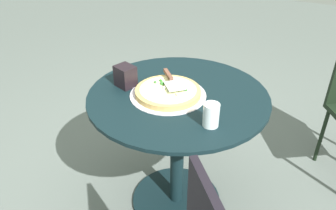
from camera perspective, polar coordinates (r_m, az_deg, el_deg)
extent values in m
plane|color=#58615C|center=(2.04, 1.41, -15.86)|extent=(10.00, 10.00, 0.00)
cylinder|color=black|center=(1.59, 1.74, 1.63)|extent=(0.87, 0.87, 0.02)
cylinder|color=black|center=(1.79, 1.56, -8.10)|extent=(0.07, 0.07, 0.68)
cylinder|color=black|center=(2.03, 1.41, -15.69)|extent=(0.51, 0.51, 0.02)
cylinder|color=silver|center=(1.57, 0.00, 1.77)|extent=(0.36, 0.36, 0.00)
cylinder|color=tan|center=(1.57, 0.00, 2.25)|extent=(0.31, 0.31, 0.03)
cylinder|color=beige|center=(1.56, 0.00, 2.71)|extent=(0.27, 0.27, 0.00)
sphere|color=#266321|center=(1.55, 3.02, 2.62)|extent=(0.01, 0.01, 0.01)
sphere|color=#EAF1CB|center=(1.56, -0.64, 2.96)|extent=(0.02, 0.02, 0.02)
sphere|color=#31662D|center=(1.61, -2.21, 3.91)|extent=(0.01, 0.01, 0.01)
sphere|color=#2A6D22|center=(1.63, -1.27, 4.20)|extent=(0.01, 0.01, 0.01)
sphere|color=#F4D9D1|center=(1.59, 2.42, 3.47)|extent=(0.01, 0.01, 0.01)
sphere|color=beige|center=(1.59, 1.79, 3.55)|extent=(0.01, 0.01, 0.01)
sphere|color=#32732D|center=(1.60, -0.97, 3.71)|extent=(0.02, 0.02, 0.02)
sphere|color=#F5DCC7|center=(1.51, 1.70, 1.77)|extent=(0.02, 0.02, 0.02)
cube|color=silver|center=(1.55, 1.16, 3.34)|extent=(0.13, 0.13, 0.00)
cube|color=brown|center=(1.64, 0.05, 5.23)|extent=(0.09, 0.09, 0.02)
cylinder|color=silver|center=(1.35, 7.37, -1.70)|extent=(0.07, 0.07, 0.10)
cube|color=black|center=(1.64, -7.30, 4.90)|extent=(0.10, 0.11, 0.11)
cylinder|color=black|center=(2.38, 24.77, -4.74)|extent=(0.02, 0.02, 0.41)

